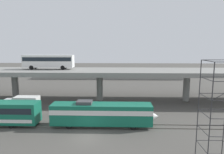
% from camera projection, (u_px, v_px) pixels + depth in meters
% --- Properties ---
extents(ground_plane, '(260.00, 260.00, 0.00)m').
position_uv_depth(ground_plane, '(87.00, 137.00, 28.41)').
color(ground_plane, '#4C4944').
extents(rail_strip_near, '(110.00, 0.12, 0.12)m').
position_uv_depth(rail_strip_near, '(90.00, 128.00, 31.60)').
color(rail_strip_near, '#59544C').
rests_on(rail_strip_near, ground_plane).
extents(rail_strip_far, '(110.00, 0.12, 0.12)m').
position_uv_depth(rail_strip_far, '(91.00, 124.00, 33.10)').
color(rail_strip_far, '#59544C').
rests_on(rail_strip_far, ground_plane).
extents(train_locomotive, '(16.99, 3.04, 4.18)m').
position_uv_depth(train_locomotive, '(107.00, 113.00, 31.96)').
color(train_locomotive, '#14664C').
rests_on(train_locomotive, ground_plane).
extents(highway_overpass, '(96.00, 11.44, 7.30)m').
position_uv_depth(highway_overpass, '(100.00, 73.00, 47.20)').
color(highway_overpass, gray).
rests_on(highway_overpass, ground_plane).
extents(transit_bus_on_overpass, '(12.00, 2.68, 3.40)m').
position_uv_depth(transit_bus_on_overpass, '(48.00, 61.00, 48.09)').
color(transit_bus_on_overpass, silver).
rests_on(transit_bus_on_overpass, highway_overpass).
extents(service_truck_east, '(6.80, 2.46, 3.04)m').
position_uv_depth(service_truck_east, '(22.00, 103.00, 39.35)').
color(service_truck_east, silver).
rests_on(service_truck_east, ground_plane).
extents(scaffolding_tower, '(3.15, 3.15, 11.29)m').
position_uv_depth(scaffolding_tower, '(219.00, 111.00, 21.14)').
color(scaffolding_tower, '#2D2D30').
rests_on(scaffolding_tower, ground_plane).
extents(pier_parking_lot, '(58.37, 10.92, 1.43)m').
position_uv_depth(pier_parking_lot, '(108.00, 76.00, 82.66)').
color(pier_parking_lot, gray).
rests_on(pier_parking_lot, ground_plane).
extents(parked_car_0, '(4.15, 1.94, 1.50)m').
position_uv_depth(parked_car_0, '(86.00, 72.00, 83.89)').
color(parked_car_0, '#9E998C').
rests_on(parked_car_0, pier_parking_lot).
extents(parked_car_1, '(4.60, 1.97, 1.50)m').
position_uv_depth(parked_car_1, '(115.00, 73.00, 82.01)').
color(parked_car_1, '#B7B7BC').
rests_on(parked_car_1, pier_parking_lot).
extents(parked_car_2, '(4.04, 2.00, 1.50)m').
position_uv_depth(parked_car_2, '(47.00, 73.00, 81.06)').
color(parked_car_2, '#B7B7BC').
rests_on(parked_car_2, pier_parking_lot).
extents(parked_car_3, '(4.43, 1.93, 1.50)m').
position_uv_depth(parked_car_3, '(144.00, 73.00, 81.90)').
color(parked_car_3, '#515459').
rests_on(parked_car_3, pier_parking_lot).
extents(harbor_water, '(140.00, 36.00, 0.01)m').
position_uv_depth(harbor_water, '(110.00, 71.00, 105.50)').
color(harbor_water, '#2D5170').
rests_on(harbor_water, ground_plane).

